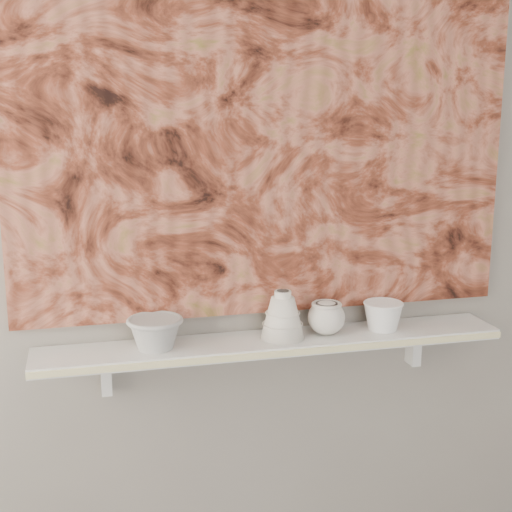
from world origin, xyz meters
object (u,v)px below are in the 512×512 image
object	(u,v)px
bowl_grey	(155,332)
bowl_white	(383,315)
shelf	(273,343)
bell_vessel	(283,314)
cup_cream	(326,318)
painting	(267,129)

from	to	relation	value
bowl_grey	bowl_white	size ratio (longest dim) A/B	1.31
shelf	bowl_grey	world-z (taller)	bowl_grey
shelf	bowl_white	world-z (taller)	bowl_white
bell_vessel	cup_cream	bearing A→B (deg)	0.00
shelf	cup_cream	size ratio (longest dim) A/B	12.39
cup_cream	bowl_white	bearing A→B (deg)	0.00
painting	bowl_grey	xyz separation A→B (m)	(-0.35, -0.08, -0.56)
shelf	bowl_white	xyz separation A→B (m)	(0.35, 0.00, 0.06)
shelf	cup_cream	distance (m)	0.18
shelf	bell_vessel	bearing A→B (deg)	0.00
bowl_grey	cup_cream	distance (m)	0.51
painting	bell_vessel	distance (m)	0.54
bowl_grey	cup_cream	world-z (taller)	cup_cream
shelf	cup_cream	world-z (taller)	cup_cream
shelf	bowl_grey	bearing A→B (deg)	180.00
cup_cream	bell_vessel	size ratio (longest dim) A/B	0.78
painting	cup_cream	distance (m)	0.59
bell_vessel	bowl_grey	bearing A→B (deg)	180.00
shelf	painting	bearing A→B (deg)	90.00
cup_cream	bell_vessel	world-z (taller)	bell_vessel
shelf	painting	xyz separation A→B (m)	(0.00, 0.08, 0.62)
bowl_white	shelf	bearing A→B (deg)	180.00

